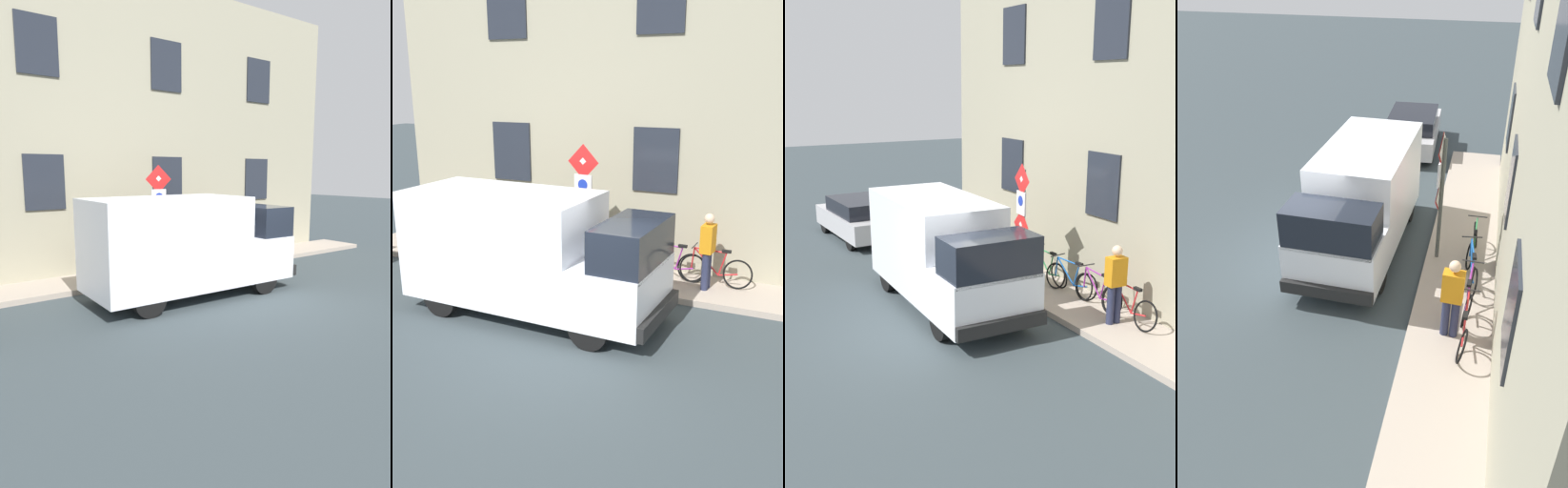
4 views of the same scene
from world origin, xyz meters
TOP-DOWN VIEW (x-y plane):
  - ground_plane at (0.00, 0.00)m, footprint 80.00×80.00m
  - sidewalk_slab at (3.79, 0.00)m, footprint 1.66×16.31m
  - building_facade at (4.97, 0.00)m, footprint 0.75×14.31m
  - sign_post_stacked at (3.17, 1.20)m, footprint 0.17×0.56m
  - delivery_van at (1.27, 1.53)m, footprint 2.15×5.38m
  - parked_hatchback at (1.42, 8.50)m, footprint 1.93×4.08m
  - bicycle_red at (4.07, -1.63)m, footprint 0.46×1.71m
  - bicycle_purple at (4.07, -0.63)m, footprint 0.46×1.71m
  - bicycle_blue at (4.07, 0.36)m, footprint 0.48×1.71m
  - bicycle_green at (4.07, 1.36)m, footprint 0.46×1.71m
  - pedestrian at (3.78, -1.52)m, footprint 0.42×0.29m

SIDE VIEW (x-z plane):
  - ground_plane at x=0.00m, z-range 0.00..0.00m
  - sidewalk_slab at x=3.79m, z-range 0.00..0.14m
  - bicycle_red at x=4.07m, z-range 0.07..0.95m
  - bicycle_purple at x=4.07m, z-range 0.07..0.96m
  - bicycle_blue at x=4.07m, z-range 0.07..0.96m
  - bicycle_green at x=4.07m, z-range 0.07..0.96m
  - parked_hatchback at x=1.42m, z-range 0.04..1.42m
  - pedestrian at x=3.78m, z-range 0.21..1.93m
  - delivery_van at x=1.27m, z-range 0.08..2.58m
  - sign_post_stacked at x=3.17m, z-range 0.57..3.59m
  - building_facade at x=4.97m, z-range 0.00..8.80m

